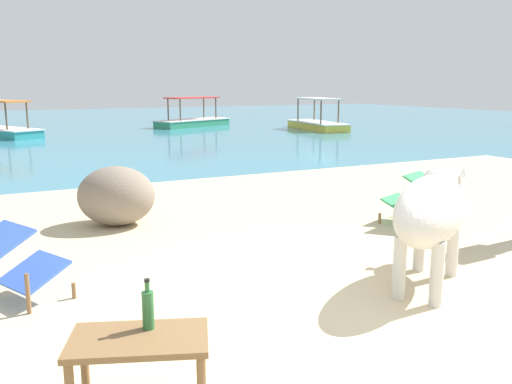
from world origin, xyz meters
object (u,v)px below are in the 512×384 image
at_px(deck_chair_near, 415,196).
at_px(deck_chair_far, 15,260).
at_px(boat_teal, 1,129).
at_px(boat_yellow, 317,123).
at_px(cow, 432,210).
at_px(bottle, 148,309).
at_px(low_bench_table, 139,350).
at_px(boat_green, 193,120).

relative_size(deck_chair_near, deck_chair_far, 0.99).
bearing_deg(boat_teal, boat_yellow, 51.62).
height_order(cow, deck_chair_near, cow).
xyz_separation_m(boat_teal, boat_yellow, (11.81, -2.42, 0.00)).
bearing_deg(bottle, boat_yellow, 54.29).
xyz_separation_m(low_bench_table, bottle, (0.08, 0.08, 0.20)).
height_order(low_bench_table, bottle, bottle).
distance_m(low_bench_table, boat_teal, 18.79).
bearing_deg(bottle, boat_green, 69.15).
height_order(bottle, deck_chair_near, bottle).
relative_size(low_bench_table, bottle, 2.93).
xyz_separation_m(low_bench_table, boat_green, (7.76, 20.23, -0.13)).
relative_size(deck_chair_far, boat_yellow, 0.24).
bearing_deg(bottle, boat_teal, 90.31).
distance_m(deck_chair_far, boat_green, 20.02).
bearing_deg(low_bench_table, deck_chair_far, 125.30).
bearing_deg(boat_yellow, deck_chair_far, -34.09).
xyz_separation_m(deck_chair_near, boat_green, (3.40, 17.67, -0.13)).
distance_m(bottle, boat_teal, 18.71).
height_order(cow, boat_teal, boat_teal).
bearing_deg(deck_chair_near, boat_teal, -7.81).
bearing_deg(deck_chair_far, boat_yellow, 24.56).
distance_m(cow, low_bench_table, 3.02).
bearing_deg(boat_teal, deck_chair_far, -28.48).
bearing_deg(deck_chair_far, boat_teal, 63.47).
bearing_deg(boat_teal, low_bench_table, -26.73).
relative_size(low_bench_table, boat_yellow, 0.23).
height_order(boat_yellow, boat_green, same).
height_order(deck_chair_far, boat_teal, boat_teal).
bearing_deg(cow, low_bench_table, 160.00).
height_order(low_bench_table, boat_green, boat_green).
distance_m(bottle, boat_green, 21.57).
relative_size(boat_yellow, boat_green, 0.99).
distance_m(deck_chair_near, boat_teal, 16.81).
height_order(cow, bottle, cow).
relative_size(boat_teal, boat_yellow, 1.01).
height_order(deck_chair_far, boat_green, boat_green).
height_order(boat_teal, boat_green, same).
bearing_deg(boat_green, deck_chair_far, 42.10).
distance_m(deck_chair_near, boat_green, 18.00).
relative_size(cow, boat_teal, 0.47).
bearing_deg(cow, boat_green, 40.67).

